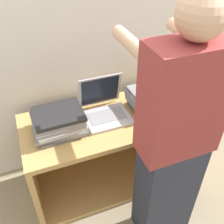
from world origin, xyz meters
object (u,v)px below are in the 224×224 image
laptop_stack_right (152,100)px  person (174,143)px  laptop_open (105,109)px  laptop_stack_left (58,122)px

laptop_stack_right → person: person is taller
laptop_stack_right → laptop_open: bearing=171.5°
laptop_stack_left → laptop_open: bearing=9.1°
laptop_open → laptop_stack_right: size_ratio=0.93×
laptop_open → laptop_stack_left: laptop_open is taller
laptop_open → laptop_stack_right: bearing=-8.5°
laptop_stack_left → person: 0.72m
person → laptop_stack_left: bearing=137.2°
laptop_open → laptop_stack_left: size_ratio=0.92×
laptop_stack_left → person: (0.53, -0.49, 0.08)m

